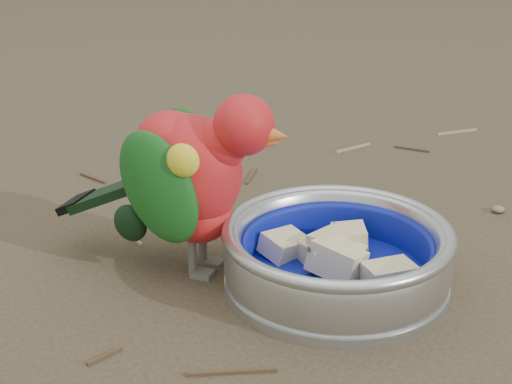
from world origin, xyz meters
name	(u,v)px	position (x,y,z in m)	size (l,w,h in m)	color
ground	(306,346)	(0.00, 0.00, 0.00)	(60.00, 60.00, 0.00)	#473A2A
food_bowl	(336,280)	(0.06, 0.08, 0.01)	(0.21, 0.21, 0.02)	#B2B2BA
bowl_wall	(337,251)	(0.06, 0.08, 0.04)	(0.21, 0.21, 0.04)	#B2B2BA
fruit_wedges	(337,258)	(0.06, 0.08, 0.03)	(0.12, 0.12, 0.03)	beige
lory_parrot	(192,187)	(-0.05, 0.16, 0.09)	(0.10, 0.21, 0.17)	red
ground_debris	(293,308)	(0.01, 0.05, 0.00)	(0.90, 0.80, 0.01)	#A98652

